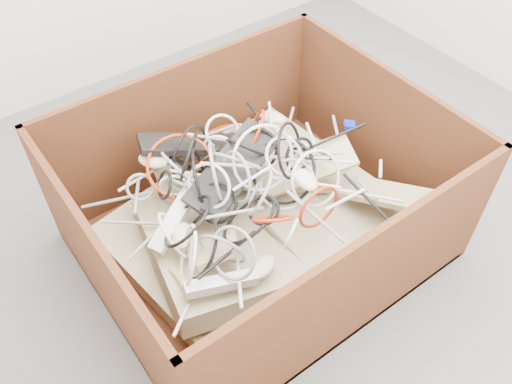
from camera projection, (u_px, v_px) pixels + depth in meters
ground at (311, 224)px, 2.33m from camera, size 3.00×3.00×0.00m
cardboard_box at (255, 224)px, 2.14m from camera, size 1.30×1.08×0.62m
keyboard_pile at (256, 196)px, 2.05m from camera, size 1.01×0.93×0.36m
mice_scatter at (236, 188)px, 1.96m from camera, size 0.75×0.67×0.20m
power_strip_left at (176, 216)px, 1.90m from camera, size 0.29×0.19×0.12m
power_strip_right at (221, 283)px, 1.74m from camera, size 0.25×0.12×0.08m
vga_plug at (349, 125)px, 2.21m from camera, size 0.06×0.06×0.03m
cable_tangle at (233, 181)px, 1.92m from camera, size 1.08×0.85×0.45m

